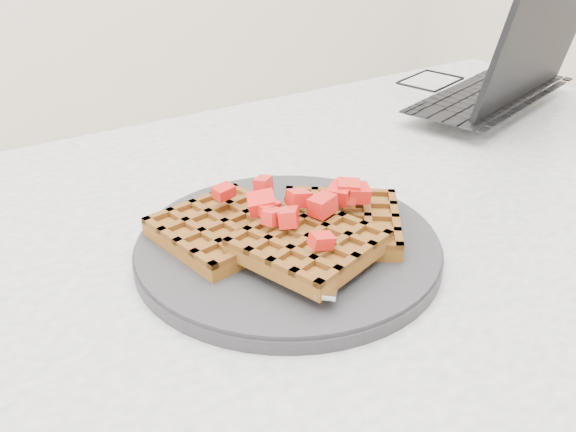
{
  "coord_description": "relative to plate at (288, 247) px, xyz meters",
  "views": [
    {
      "loc": [
        -0.31,
        -0.41,
        1.06
      ],
      "look_at": [
        -0.05,
        0.01,
        0.79
      ],
      "focal_mm": 40.0,
      "sensor_mm": 36.0,
      "label": 1
    }
  ],
  "objects": [
    {
      "name": "waffles",
      "position": [
        0.0,
        -0.0,
        0.02
      ],
      "size": [
        0.23,
        0.2,
        0.03
      ],
      "color": "brown",
      "rests_on": "plate"
    },
    {
      "name": "table",
      "position": [
        0.05,
        -0.01,
        -0.12
      ],
      "size": [
        1.2,
        0.8,
        0.75
      ],
      "color": "beige",
      "rests_on": "ground"
    },
    {
      "name": "laptop",
      "position": [
        0.45,
        0.2,
        0.03
      ],
      "size": [
        0.35,
        0.3,
        0.21
      ],
      "rotation": [
        0.0,
        0.0,
        3.44
      ],
      "color": "black",
      "rests_on": "table"
    },
    {
      "name": "strawberry_pile",
      "position": [
        -0.0,
        0.0,
        0.05
      ],
      "size": [
        0.15,
        0.15,
        0.02
      ],
      "primitive_type": null,
      "color": "#A50303",
      "rests_on": "waffles"
    },
    {
      "name": "fork",
      "position": [
        0.03,
        -0.03,
        0.02
      ],
      "size": [
        0.14,
        0.15,
        0.02
      ],
      "primitive_type": null,
      "rotation": [
        0.0,
        0.0,
        -0.75
      ],
      "color": "silver",
      "rests_on": "plate"
    },
    {
      "name": "plate",
      "position": [
        0.0,
        0.0,
        0.0
      ],
      "size": [
        0.28,
        0.28,
        0.02
      ],
      "primitive_type": "cylinder",
      "color": "black",
      "rests_on": "table"
    }
  ]
}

